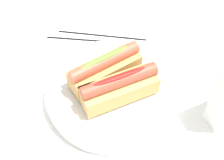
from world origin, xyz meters
TOP-DOWN VIEW (x-y plane):
  - ground_plane at (0.00, 0.00)m, footprint 2.40×2.40m
  - serving_bowl at (-0.02, 0.02)m, footprint 0.27×0.27m
  - hotdog_front at (-0.01, -0.01)m, footprint 0.16×0.10m
  - hotdog_back at (-0.03, 0.05)m, footprint 0.16×0.08m
  - chopstick_near at (0.00, -0.15)m, footprint 0.21×0.07m
  - chopstick_far at (-0.03, -0.16)m, footprint 0.21×0.08m

SIDE VIEW (x-z plane):
  - ground_plane at x=0.00m, z-range 0.00..0.00m
  - chopstick_near at x=0.00m, z-range 0.00..0.01m
  - chopstick_far at x=-0.03m, z-range 0.00..0.01m
  - serving_bowl at x=-0.02m, z-range 0.00..0.03m
  - hotdog_front at x=-0.01m, z-range 0.03..0.09m
  - hotdog_back at x=-0.03m, z-range 0.03..0.09m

